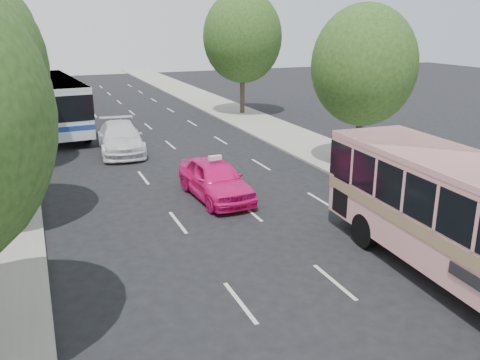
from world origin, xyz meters
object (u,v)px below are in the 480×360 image
white_pickup (121,138)px  tour_coach_front (55,100)px  tour_coach_rear (29,78)px  pink_bus (476,215)px  pink_taxi (215,179)px

white_pickup → tour_coach_front: (-2.91, 7.21, 1.29)m
tour_coach_front → tour_coach_rear: size_ratio=1.05×
pink_bus → pink_taxi: size_ratio=2.28×
tour_coach_front → tour_coach_rear: tour_coach_front is taller
tour_coach_rear → white_pickup: bearing=-79.0°
tour_coach_rear → pink_bus: bearing=-75.5°
pink_bus → tour_coach_rear: bearing=107.1°
tour_coach_rear → tour_coach_front: bearing=-84.5°
pink_bus → tour_coach_rear: size_ratio=0.97×
pink_bus → tour_coach_front: (-9.12, 26.18, -0.04)m
white_pickup → tour_coach_front: tour_coach_front is taller
pink_taxi → tour_coach_rear: 33.35m
pink_taxi → tour_coach_rear: (-6.60, 32.67, 1.22)m
pink_bus → tour_coach_front: bearing=112.4°
white_pickup → tour_coach_rear: (-4.30, 23.39, 1.21)m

